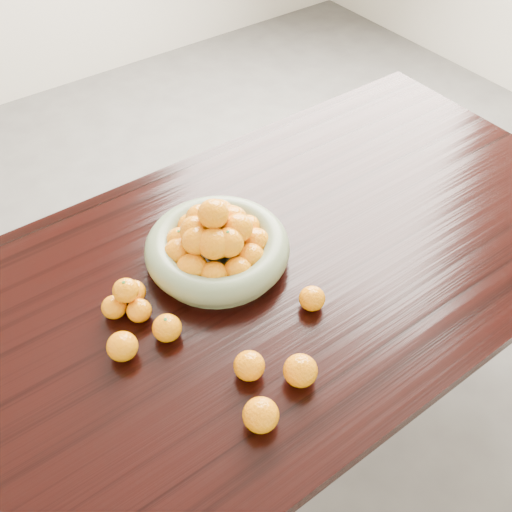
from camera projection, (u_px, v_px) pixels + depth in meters
ground at (259, 416)px, 1.96m from camera, size 5.00×5.00×0.00m
dining_table at (260, 292)px, 1.49m from camera, size 2.00×1.00×0.75m
fruit_bowl at (217, 244)px, 1.40m from camera, size 0.36×0.36×0.19m
orange_pyramid at (128, 300)px, 1.30m from camera, size 0.12×0.12×0.10m
loose_orange_0 at (167, 328)px, 1.26m from camera, size 0.07×0.07×0.06m
loose_orange_1 at (300, 371)px, 1.18m from camera, size 0.07×0.07×0.07m
loose_orange_2 at (312, 298)px, 1.32m from camera, size 0.06×0.06×0.06m
loose_orange_3 at (122, 346)px, 1.22m from camera, size 0.07×0.07×0.06m
loose_orange_4 at (249, 366)px, 1.19m from camera, size 0.07×0.07×0.06m
loose_orange_5 at (261, 415)px, 1.11m from camera, size 0.07×0.07×0.07m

